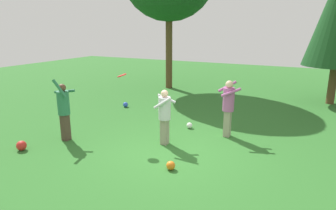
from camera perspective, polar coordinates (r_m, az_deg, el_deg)
ground_plane at (r=8.03m, az=0.61°, el=-9.14°), size 40.00×40.00×0.00m
person_thrower at (r=9.11m, az=-19.25°, el=-0.38°), size 0.65×0.65×1.86m
person_catcher at (r=8.33m, az=-0.66°, el=-1.49°), size 0.60×0.57×1.57m
person_bystander at (r=9.07m, az=11.43°, el=0.25°), size 0.74×0.71×1.72m
frisbee at (r=8.53m, az=-8.78°, el=5.60°), size 0.35×0.35×0.12m
ball_red at (r=9.06m, az=-26.14°, el=-6.96°), size 0.27×0.27×0.27m
ball_white at (r=9.89m, az=4.11°, el=-3.90°), size 0.19×0.19×0.19m
ball_orange at (r=7.13m, az=0.52°, el=-11.45°), size 0.21×0.21×0.21m
ball_blue at (r=12.54m, az=-8.10°, el=0.07°), size 0.21×0.21×0.21m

